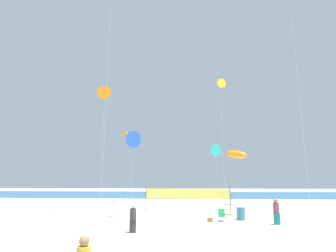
{
  "coord_description": "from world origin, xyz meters",
  "views": [
    {
      "loc": [
        2.18,
        -16.06,
        3.35
      ],
      "look_at": [
        0.81,
        6.95,
        7.79
      ],
      "focal_mm": 28.12,
      "sensor_mm": 36.0,
      "label": 1
    }
  ],
  "objects_px": {
    "kite_yellow_delta": "(221,84)",
    "volleyball_net": "(187,195)",
    "kite_orange_delta": "(105,93)",
    "kite_blue_diamond": "(111,4)",
    "folding_beach_chair": "(222,215)",
    "kite_orange_tube": "(129,136)",
    "kite_orange_inflatable": "(236,154)",
    "kite_blue_delta": "(133,139)",
    "beachgoer_plum_shirt": "(276,210)",
    "beachgoer_charcoal_shirt": "(133,217)",
    "trash_barrel": "(241,214)",
    "kite_cyan_delta": "(215,150)",
    "beach_handbag": "(210,220)"
  },
  "relations": [
    {
      "from": "kite_yellow_delta",
      "to": "volleyball_net",
      "type": "bearing_deg",
      "value": -137.38
    },
    {
      "from": "kite_orange_delta",
      "to": "kite_blue_diamond",
      "type": "relative_size",
      "value": 0.59
    },
    {
      "from": "folding_beach_chair",
      "to": "kite_orange_tube",
      "type": "xyz_separation_m",
      "value": [
        -10.24,
        13.52,
        8.34
      ]
    },
    {
      "from": "volleyball_net",
      "to": "kite_orange_inflatable",
      "type": "xyz_separation_m",
      "value": [
        6.29,
        6.94,
        4.4
      ]
    },
    {
      "from": "kite_orange_delta",
      "to": "kite_blue_delta",
      "type": "relative_size",
      "value": 1.72
    },
    {
      "from": "beachgoer_plum_shirt",
      "to": "beachgoer_charcoal_shirt",
      "type": "height_order",
      "value": "beachgoer_plum_shirt"
    },
    {
      "from": "beachgoer_plum_shirt",
      "to": "kite_orange_tube",
      "type": "distance_m",
      "value": 21.83
    },
    {
      "from": "kite_blue_delta",
      "to": "beachgoer_plum_shirt",
      "type": "bearing_deg",
      "value": -13.07
    },
    {
      "from": "kite_orange_tube",
      "to": "kite_orange_inflatable",
      "type": "bearing_deg",
      "value": -7.37
    },
    {
      "from": "kite_blue_diamond",
      "to": "trash_barrel",
      "type": "bearing_deg",
      "value": -4.22
    },
    {
      "from": "kite_blue_delta",
      "to": "kite_cyan_delta",
      "type": "distance_m",
      "value": 13.54
    },
    {
      "from": "beachgoer_plum_shirt",
      "to": "beach_handbag",
      "type": "relative_size",
      "value": 4.61
    },
    {
      "from": "folding_beach_chair",
      "to": "kite_blue_delta",
      "type": "bearing_deg",
      "value": 177.48
    },
    {
      "from": "volleyball_net",
      "to": "kite_orange_tube",
      "type": "distance_m",
      "value": 13.63
    },
    {
      "from": "kite_orange_delta",
      "to": "kite_cyan_delta",
      "type": "relative_size",
      "value": 1.72
    },
    {
      "from": "beachgoer_plum_shirt",
      "to": "beachgoer_charcoal_shirt",
      "type": "relative_size",
      "value": 1.06
    },
    {
      "from": "volleyball_net",
      "to": "kite_orange_delta",
      "type": "distance_m",
      "value": 13.14
    },
    {
      "from": "beach_handbag",
      "to": "kite_yellow_delta",
      "type": "relative_size",
      "value": 0.03
    },
    {
      "from": "kite_orange_delta",
      "to": "kite_cyan_delta",
      "type": "height_order",
      "value": "kite_orange_delta"
    },
    {
      "from": "kite_orange_inflatable",
      "to": "beachgoer_charcoal_shirt",
      "type": "bearing_deg",
      "value": -120.59
    },
    {
      "from": "beach_handbag",
      "to": "kite_blue_diamond",
      "type": "height_order",
      "value": "kite_blue_diamond"
    },
    {
      "from": "beachgoer_plum_shirt",
      "to": "folding_beach_chair",
      "type": "bearing_deg",
      "value": -68.55
    },
    {
      "from": "kite_yellow_delta",
      "to": "kite_blue_diamond",
      "type": "distance_m",
      "value": 14.82
    },
    {
      "from": "beachgoer_plum_shirt",
      "to": "kite_blue_diamond",
      "type": "xyz_separation_m",
      "value": [
        -13.57,
        2.73,
        19.07
      ]
    },
    {
      "from": "kite_yellow_delta",
      "to": "beach_handbag",
      "type": "bearing_deg",
      "value": -105.55
    },
    {
      "from": "kite_yellow_delta",
      "to": "folding_beach_chair",
      "type": "bearing_deg",
      "value": -100.43
    },
    {
      "from": "trash_barrel",
      "to": "kite_blue_diamond",
      "type": "relative_size",
      "value": 0.05
    },
    {
      "from": "kite_orange_inflatable",
      "to": "kite_cyan_delta",
      "type": "bearing_deg",
      "value": 178.09
    },
    {
      "from": "trash_barrel",
      "to": "kite_blue_diamond",
      "type": "bearing_deg",
      "value": 175.78
    },
    {
      "from": "kite_yellow_delta",
      "to": "kite_cyan_delta",
      "type": "relative_size",
      "value": 2.02
    },
    {
      "from": "beach_handbag",
      "to": "kite_blue_delta",
      "type": "distance_m",
      "value": 9.17
    },
    {
      "from": "kite_yellow_delta",
      "to": "kite_orange_tube",
      "type": "xyz_separation_m",
      "value": [
        -11.83,
        4.85,
        -5.34
      ]
    },
    {
      "from": "kite_orange_inflatable",
      "to": "kite_orange_delta",
      "type": "bearing_deg",
      "value": -152.49
    },
    {
      "from": "kite_orange_tube",
      "to": "kite_orange_delta",
      "type": "bearing_deg",
      "value": -94.2
    },
    {
      "from": "trash_barrel",
      "to": "kite_orange_inflatable",
      "type": "bearing_deg",
      "value": 79.37
    },
    {
      "from": "beachgoer_charcoal_shirt",
      "to": "kite_orange_inflatable",
      "type": "bearing_deg",
      "value": -82.21
    },
    {
      "from": "folding_beach_chair",
      "to": "kite_blue_diamond",
      "type": "height_order",
      "value": "kite_blue_diamond"
    },
    {
      "from": "trash_barrel",
      "to": "volleyball_net",
      "type": "xyz_separation_m",
      "value": [
        -4.19,
        4.26,
        1.15
      ]
    },
    {
      "from": "kite_blue_delta",
      "to": "kite_cyan_delta",
      "type": "relative_size",
      "value": 1.0
    },
    {
      "from": "volleyball_net",
      "to": "kite_cyan_delta",
      "type": "distance_m",
      "value": 9.36
    },
    {
      "from": "beach_handbag",
      "to": "kite_yellow_delta",
      "type": "distance_m",
      "value": 16.94
    },
    {
      "from": "volleyball_net",
      "to": "beach_handbag",
      "type": "xyz_separation_m",
      "value": [
        1.67,
        -5.31,
        -1.48
      ]
    },
    {
      "from": "kite_orange_delta",
      "to": "beachgoer_charcoal_shirt",
      "type": "bearing_deg",
      "value": -60.77
    },
    {
      "from": "kite_orange_tube",
      "to": "kite_blue_delta",
      "type": "distance_m",
      "value": 12.86
    },
    {
      "from": "volleyball_net",
      "to": "kite_orange_delta",
      "type": "bearing_deg",
      "value": -175.42
    },
    {
      "from": "beachgoer_plum_shirt",
      "to": "trash_barrel",
      "type": "relative_size",
      "value": 1.88
    },
    {
      "from": "trash_barrel",
      "to": "volleyball_net",
      "type": "relative_size",
      "value": 0.12
    },
    {
      "from": "volleyball_net",
      "to": "kite_orange_delta",
      "type": "relative_size",
      "value": 0.65
    },
    {
      "from": "kite_blue_diamond",
      "to": "kite_orange_inflatable",
      "type": "xyz_separation_m",
      "value": [
        13.55,
        10.35,
        -13.99
      ]
    },
    {
      "from": "beachgoer_plum_shirt",
      "to": "kite_orange_tube",
      "type": "relative_size",
      "value": 0.2
    }
  ]
}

